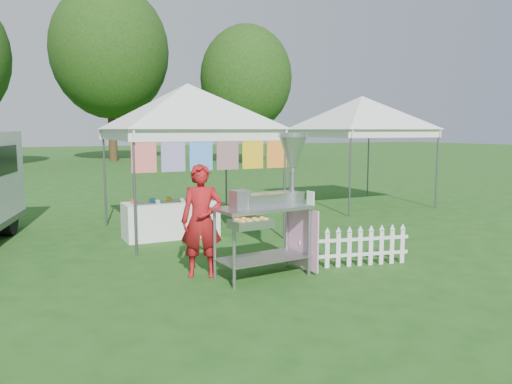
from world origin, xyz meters
TOP-DOWN VIEW (x-y plane):
  - ground at (0.00, 0.00)m, footprint 120.00×120.00m
  - canopy_main at (0.00, 3.49)m, footprint 4.24×4.24m
  - canopy_right at (5.50, 5.00)m, footprint 4.24×4.24m
  - tree_mid at (3.00, 28.00)m, footprint 7.60×7.60m
  - tree_right at (10.00, 22.00)m, footprint 5.60×5.60m
  - donut_cart at (0.13, 0.06)m, footprint 1.47×1.12m
  - vendor at (-0.84, 0.47)m, footprint 0.70×0.60m
  - picket_fence at (1.44, -0.08)m, footprint 1.76×0.42m
  - display_table at (-0.47, 3.22)m, footprint 1.80×0.70m

SIDE VIEW (x-z plane):
  - ground at x=0.00m, z-range 0.00..0.00m
  - picket_fence at x=1.44m, z-range 0.01..0.57m
  - display_table at x=-0.47m, z-range 0.00..0.70m
  - vendor at x=-0.84m, z-range 0.00..1.61m
  - donut_cart at x=0.13m, z-range 0.18..2.23m
  - canopy_main at x=0.00m, z-range 1.26..4.71m
  - canopy_right at x=5.50m, z-range 1.27..4.72m
  - tree_right at x=10.00m, z-range 0.97..9.39m
  - tree_mid at x=3.00m, z-range 1.38..12.90m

